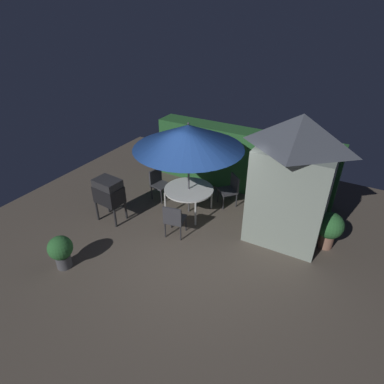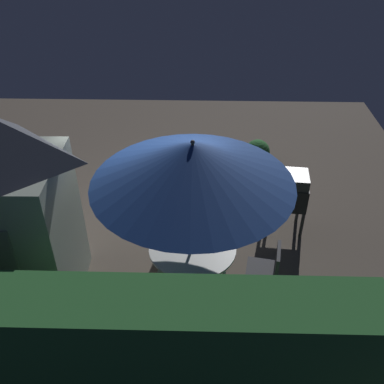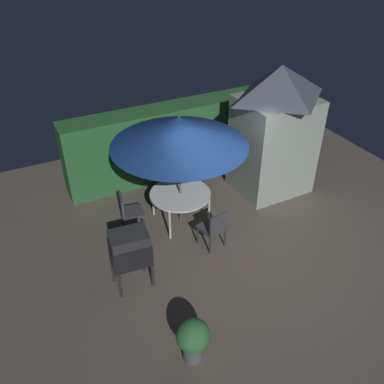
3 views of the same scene
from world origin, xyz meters
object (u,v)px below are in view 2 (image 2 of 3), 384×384
object	(u,v)px
patio_umbrella	(193,164)
potted_plant_by_grill	(257,154)
patio_table	(193,249)
bbq_grill	(287,191)
chair_far_side	(181,212)
garden_shed	(5,211)
chair_near_shed	(268,268)
chair_toward_hedge	(131,302)

from	to	relation	value
patio_umbrella	potted_plant_by_grill	bearing A→B (deg)	-112.11
patio_table	bbq_grill	world-z (taller)	bbq_grill
bbq_grill	chair_far_side	xyz separation A→B (m)	(1.84, 0.22, -0.33)
patio_umbrella	garden_shed	bearing A→B (deg)	5.83
bbq_grill	potted_plant_by_grill	size ratio (longest dim) A/B	1.52
chair_near_shed	potted_plant_by_grill	bearing A→B (deg)	-92.90
chair_toward_hedge	chair_near_shed	bearing A→B (deg)	-160.20
chair_near_shed	bbq_grill	bearing A→B (deg)	-107.08
bbq_grill	chair_toward_hedge	xyz separation A→B (m)	(2.43, 2.24, -0.33)
garden_shed	bbq_grill	xyz separation A→B (m)	(-4.16, -1.59, -0.72)
patio_table	chair_near_shed	xyz separation A→B (m)	(-1.13, 0.21, -0.16)
chair_far_side	bbq_grill	bearing A→B (deg)	-173.29
chair_near_shed	chair_far_side	distance (m)	1.90
garden_shed	chair_near_shed	bearing A→B (deg)	-179.14
patio_umbrella	chair_toward_hedge	distance (m)	2.09
patio_table	potted_plant_by_grill	bearing A→B (deg)	-112.11
garden_shed	potted_plant_by_grill	distance (m)	5.31
patio_umbrella	chair_near_shed	size ratio (longest dim) A/B	3.10
garden_shed	bbq_grill	size ratio (longest dim) A/B	2.57
garden_shed	chair_near_shed	distance (m)	3.84
patio_umbrella	chair_toward_hedge	bearing A→B (deg)	47.73
bbq_grill	chair_toward_hedge	world-z (taller)	bbq_grill
patio_table	potted_plant_by_grill	world-z (taller)	potted_plant_by_grill
patio_umbrella	patio_table	bearing A→B (deg)	110.56
garden_shed	patio_table	world-z (taller)	garden_shed
potted_plant_by_grill	patio_umbrella	bearing A→B (deg)	67.89
garden_shed	potted_plant_by_grill	size ratio (longest dim) A/B	3.91
patio_table	chair_toward_hedge	bearing A→B (deg)	47.73
bbq_grill	chair_near_shed	bearing A→B (deg)	72.92
garden_shed	chair_near_shed	xyz separation A→B (m)	(-3.69, -0.06, -1.05)
bbq_grill	chair_far_side	world-z (taller)	bbq_grill
chair_far_side	potted_plant_by_grill	size ratio (longest dim) A/B	1.14
potted_plant_by_grill	bbq_grill	bearing A→B (deg)	99.01
bbq_grill	chair_toward_hedge	distance (m)	3.32
garden_shed	chair_far_side	bearing A→B (deg)	-149.43
garden_shed	chair_toward_hedge	distance (m)	2.13
patio_umbrella	chair_toward_hedge	xyz separation A→B (m)	(0.83, 0.91, -1.68)
patio_umbrella	chair_far_side	size ratio (longest dim) A/B	3.10
bbq_grill	chair_far_side	distance (m)	1.88
chair_far_side	potted_plant_by_grill	distance (m)	2.60
chair_toward_hedge	patio_umbrella	bearing A→B (deg)	-132.27
bbq_grill	chair_near_shed	size ratio (longest dim) A/B	1.33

